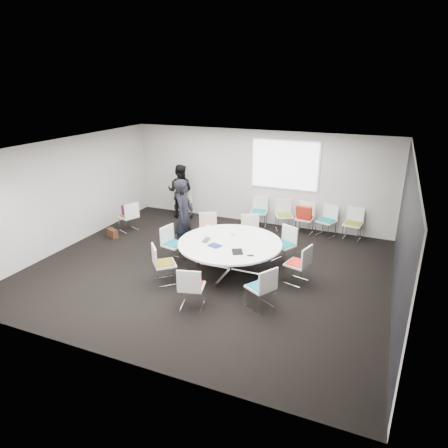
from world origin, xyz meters
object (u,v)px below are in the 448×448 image
at_px(chair_back_b, 284,221).
at_px(chair_ring_e, 174,251).
at_px(maroon_bag, 128,211).
at_px(chair_ring_b, 284,251).
at_px(chair_ring_h, 261,295).
at_px(chair_ring_a, 297,271).
at_px(chair_ring_g, 192,295).
at_px(cup, 232,234).
at_px(chair_ring_f, 164,271).
at_px(conference_table, 230,249).
at_px(person_main, 184,216).
at_px(chair_ring_d, 208,236).
at_px(chair_back_a, 259,217).
at_px(chair_back_d, 326,227).
at_px(chair_spare_left, 129,222).
at_px(laptop, 208,240).
at_px(person_back, 180,191).
at_px(chair_ring_c, 250,239).
at_px(brown_bag, 112,233).
at_px(chair_back_e, 352,230).
at_px(chair_person_back, 183,207).
at_px(chair_back_c, 305,224).

bearing_deg(chair_back_b, chair_ring_e, 34.71).
relative_size(chair_back_b, maroon_bag, 2.20).
distance_m(chair_ring_b, chair_ring_h, 2.17).
relative_size(chair_ring_a, chair_ring_g, 1.00).
height_order(chair_ring_b, cup, chair_ring_b).
bearing_deg(cup, chair_ring_f, -126.09).
bearing_deg(conference_table, person_main, 157.50).
distance_m(chair_ring_e, person_main, 0.93).
bearing_deg(chair_ring_d, chair_back_a, -136.67).
distance_m(chair_back_d, chair_spare_left, 5.62).
bearing_deg(chair_back_d, chair_ring_e, 66.69).
bearing_deg(chair_ring_b, laptop, 61.85).
relative_size(chair_ring_d, person_back, 0.52).
relative_size(chair_ring_f, laptop, 2.88).
bearing_deg(person_back, chair_ring_a, 137.47).
bearing_deg(chair_ring_c, laptop, 50.77).
height_order(chair_ring_e, chair_ring_f, same).
bearing_deg(chair_back_a, chair_ring_c, 91.40).
bearing_deg(person_back, chair_ring_b, 143.43).
distance_m(chair_ring_b, person_back, 4.40).
bearing_deg(person_back, chair_back_b, 172.75).
bearing_deg(brown_bag, chair_ring_g, -32.63).
bearing_deg(chair_ring_a, chair_ring_g, 152.05).
xyz_separation_m(chair_ring_a, chair_back_e, (0.82, 3.04, 0.00)).
distance_m(cup, brown_bag, 3.79).
bearing_deg(person_back, chair_ring_d, 125.43).
height_order(chair_back_a, cup, chair_back_a).
bearing_deg(conference_table, chair_ring_g, -93.43).
distance_m(chair_ring_d, chair_person_back, 2.68).
bearing_deg(chair_ring_h, chair_ring_d, 73.98).
xyz_separation_m(person_back, maroon_bag, (-0.79, -1.69, -0.23)).
xyz_separation_m(conference_table, chair_back_b, (0.45, 3.09, -0.28)).
bearing_deg(person_back, person_main, 111.43).
xyz_separation_m(chair_back_b, chair_back_c, (0.61, -0.01, 0.00)).
height_order(chair_ring_a, chair_back_a, same).
bearing_deg(person_main, chair_ring_h, -132.14).
bearing_deg(chair_ring_h, cup, 68.47).
bearing_deg(chair_ring_b, conference_table, 69.76).
relative_size(chair_ring_c, chair_ring_e, 1.00).
bearing_deg(chair_spare_left, person_main, -84.00).
height_order(chair_ring_b, chair_back_d, same).
distance_m(chair_ring_c, maroon_bag, 3.68).
xyz_separation_m(conference_table, maroon_bag, (-3.67, 1.27, 0.07)).
distance_m(chair_ring_b, chair_back_b, 2.19).
bearing_deg(chair_ring_a, chair_back_a, 46.35).
height_order(chair_ring_c, laptop, chair_ring_c).
distance_m(chair_ring_b, person_main, 2.59).
relative_size(chair_back_b, chair_back_e, 1.00).
bearing_deg(chair_back_a, brown_bag, 26.06).
xyz_separation_m(chair_ring_d, chair_back_d, (2.73, 1.94, 0.00)).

